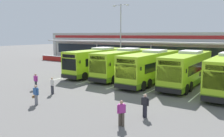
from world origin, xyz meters
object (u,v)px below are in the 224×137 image
Objects in this scene: coach_bus_left_centre at (125,64)px; pedestrian_in_dark_coat at (121,112)px; coach_bus_leftmost at (99,62)px; coach_bus_centre at (151,67)px; pedestrian_with_handbag at (36,94)px; pedestrian_child at (36,81)px; coach_bus_right_centre at (188,69)px; lamp_post_west at (121,31)px; pedestrian_near_bin at (145,105)px; pedestrian_approaching_bus at (52,85)px.

pedestrian_in_dark_coat is at bearing -59.98° from coach_bus_left_centre.
coach_bus_leftmost is 1.00× the size of coach_bus_centre.
pedestrian_child is (-4.51, 3.51, 0.02)m from pedestrian_with_handbag.
coach_bus_right_centre is at bearing 90.57° from pedestrian_in_dark_coat.
pedestrian_child is at bearing -109.96° from coach_bus_left_centre.
coach_bus_left_centre is 1.00× the size of coach_bus_right_centre.
pedestrian_with_handbag is at bearing -88.23° from coach_bus_left_centre.
coach_bus_centre is at bearing 107.11° from pedestrian_in_dark_coat.
pedestrian_with_handbag is (0.45, -14.67, -0.93)m from coach_bus_left_centre.
coach_bus_centre is 4.10m from coach_bus_right_centre.
coach_bus_centre is at bearing -6.11° from coach_bus_leftmost.
lamp_post_west is at bearing 124.68° from coach_bus_left_centre.
pedestrian_near_bin is at bearing -67.49° from coach_bus_centre.
pedestrian_in_dark_coat is 2.28m from pedestrian_near_bin.
pedestrian_with_handbag and pedestrian_in_dark_coat have the same top height.
coach_bus_leftmost is at bearing 173.89° from coach_bus_centre.
coach_bus_centre is (8.44, -0.90, 0.00)m from coach_bus_leftmost.
pedestrian_near_bin is 10.04m from pedestrian_approaching_bus.
pedestrian_with_handbag is 8.79m from pedestrian_near_bin.
coach_bus_leftmost is 10.98m from pedestrian_child.
pedestrian_approaching_bus is 0.15× the size of lamp_post_west.
pedestrian_in_dark_coat is 1.00× the size of pedestrian_approaching_bus.
coach_bus_leftmost is at bearing 105.14° from pedestrian_approaching_bus.
pedestrian_with_handbag and pedestrian_approaching_bus have the same top height.
pedestrian_near_bin is 27.85m from lamp_post_west.
lamp_post_west reaches higher than coach_bus_right_centre.
coach_bus_right_centre is at bearing 41.64° from pedestrian_child.
pedestrian_with_handbag is 7.97m from pedestrian_in_dark_coat.
coach_bus_left_centre is 15.27m from pedestrian_near_bin.
coach_bus_left_centre is 11.70m from pedestrian_approaching_bus.
pedestrian_in_dark_coat is at bearing -58.03° from lamp_post_west.
coach_bus_right_centre reaches higher than pedestrian_with_handbag.
pedestrian_child is at bearing -82.40° from lamp_post_west.
lamp_post_west reaches higher than pedestrian_in_dark_coat.
coach_bus_left_centre is at bearing 165.20° from coach_bus_centre.
pedestrian_near_bin is 0.15× the size of lamp_post_west.
pedestrian_near_bin is (8.93, -12.35, -0.91)m from coach_bus_left_centre.
pedestrian_child and pedestrian_approaching_bus have the same top height.
pedestrian_approaching_bus is (-5.36, -10.48, -0.91)m from coach_bus_centre.
pedestrian_near_bin is at bearing 77.07° from pedestrian_in_dark_coat.
coach_bus_centre is at bearing -14.80° from coach_bus_left_centre.
lamp_post_west is at bearing 105.05° from pedestrian_approaching_bus.
coach_bus_leftmost is 1.00× the size of coach_bus_right_centre.
pedestrian_approaching_bus is at bearing 175.78° from pedestrian_near_bin.
pedestrian_with_handbag is at bearing -179.31° from pedestrian_in_dark_coat.
pedestrian_with_handbag is 1.00× the size of pedestrian_child.
lamp_post_west is at bearing 125.35° from pedestrian_near_bin.
lamp_post_west is (-5.79, 21.54, 5.42)m from pedestrian_approaching_bus.
pedestrian_with_handbag is 26.23m from lamp_post_west.
pedestrian_in_dark_coat is 29.39m from lamp_post_west.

